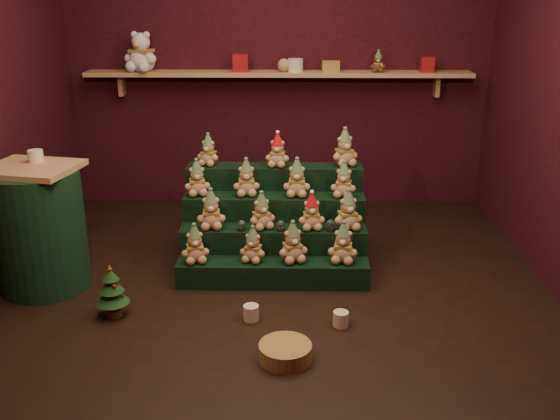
{
  "coord_description": "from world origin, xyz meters",
  "views": [
    {
      "loc": [
        0.12,
        -4.03,
        2.07
      ],
      "look_at": [
        0.04,
        0.25,
        0.53
      ],
      "focal_mm": 40.0,
      "sensor_mm": 36.0,
      "label": 1
    }
  ],
  "objects_px": {
    "riser_tier_front": "(273,273)",
    "snow_globe_c": "(330,225)",
    "mini_christmas_tree": "(112,291)",
    "brown_bear": "(378,61)",
    "snow_globe_b": "(281,226)",
    "side_table": "(40,228)",
    "white_bear": "(141,46)",
    "mug_left": "(251,313)",
    "snow_globe_a": "(242,225)",
    "mug_right": "(341,319)",
    "wicker_basket": "(285,352)"
  },
  "relations": [
    {
      "from": "riser_tier_front",
      "to": "snow_globe_c",
      "type": "bearing_deg",
      "value": 20.68
    },
    {
      "from": "mini_christmas_tree",
      "to": "brown_bear",
      "type": "bearing_deg",
      "value": 48.38
    },
    {
      "from": "riser_tier_front",
      "to": "snow_globe_b",
      "type": "distance_m",
      "value": 0.35
    },
    {
      "from": "side_table",
      "to": "mini_christmas_tree",
      "type": "xyz_separation_m",
      "value": [
        0.61,
        -0.44,
        -0.27
      ]
    },
    {
      "from": "side_table",
      "to": "brown_bear",
      "type": "relative_size",
      "value": 4.71
    },
    {
      "from": "white_bear",
      "to": "brown_bear",
      "type": "relative_size",
      "value": 2.35
    },
    {
      "from": "riser_tier_front",
      "to": "white_bear",
      "type": "distance_m",
      "value": 2.59
    },
    {
      "from": "white_bear",
      "to": "brown_bear",
      "type": "height_order",
      "value": "white_bear"
    },
    {
      "from": "riser_tier_front",
      "to": "snow_globe_b",
      "type": "relative_size",
      "value": 17.12
    },
    {
      "from": "snow_globe_c",
      "to": "mug_left",
      "type": "bearing_deg",
      "value": -128.95
    },
    {
      "from": "snow_globe_a",
      "to": "mini_christmas_tree",
      "type": "distance_m",
      "value": 1.06
    },
    {
      "from": "brown_bear",
      "to": "white_bear",
      "type": "bearing_deg",
      "value": -176.51
    },
    {
      "from": "snow_globe_a",
      "to": "mug_right",
      "type": "height_order",
      "value": "snow_globe_a"
    },
    {
      "from": "riser_tier_front",
      "to": "snow_globe_a",
      "type": "xyz_separation_m",
      "value": [
        -0.23,
        0.16,
        0.31
      ]
    },
    {
      "from": "snow_globe_b",
      "to": "mini_christmas_tree",
      "type": "bearing_deg",
      "value": -149.68
    },
    {
      "from": "mini_christmas_tree",
      "to": "brown_bear",
      "type": "xyz_separation_m",
      "value": [
        1.97,
        2.22,
        1.23
      ]
    },
    {
      "from": "snow_globe_b",
      "to": "mini_christmas_tree",
      "type": "xyz_separation_m",
      "value": [
        -1.1,
        -0.64,
        -0.22
      ]
    },
    {
      "from": "snow_globe_b",
      "to": "snow_globe_c",
      "type": "xyz_separation_m",
      "value": [
        0.37,
        0.0,
        0.0
      ]
    },
    {
      "from": "snow_globe_c",
      "to": "mug_left",
      "type": "xyz_separation_m",
      "value": [
        -0.55,
        -0.68,
        -0.35
      ]
    },
    {
      "from": "mug_left",
      "to": "riser_tier_front",
      "type": "bearing_deg",
      "value": 76.28
    },
    {
      "from": "wicker_basket",
      "to": "snow_globe_a",
      "type": "bearing_deg",
      "value": 106.42
    },
    {
      "from": "side_table",
      "to": "mug_right",
      "type": "xyz_separation_m",
      "value": [
        2.11,
        -0.54,
        -0.4
      ]
    },
    {
      "from": "brown_bear",
      "to": "mug_right",
      "type": "bearing_deg",
      "value": -97.96
    },
    {
      "from": "mug_left",
      "to": "snow_globe_c",
      "type": "bearing_deg",
      "value": 51.05
    },
    {
      "from": "snow_globe_b",
      "to": "mug_left",
      "type": "height_order",
      "value": "snow_globe_b"
    },
    {
      "from": "snow_globe_b",
      "to": "mini_christmas_tree",
      "type": "height_order",
      "value": "snow_globe_b"
    },
    {
      "from": "snow_globe_c",
      "to": "side_table",
      "type": "bearing_deg",
      "value": -174.28
    },
    {
      "from": "snow_globe_b",
      "to": "snow_globe_c",
      "type": "height_order",
      "value": "snow_globe_c"
    },
    {
      "from": "riser_tier_front",
      "to": "mug_right",
      "type": "relative_size",
      "value": 14.0
    },
    {
      "from": "white_bear",
      "to": "wicker_basket",
      "type": "bearing_deg",
      "value": -45.04
    },
    {
      "from": "riser_tier_front",
      "to": "brown_bear",
      "type": "xyz_separation_m",
      "value": [
        0.93,
        1.74,
        1.33
      ]
    },
    {
      "from": "mug_right",
      "to": "riser_tier_front",
      "type": "bearing_deg",
      "value": 127.69
    },
    {
      "from": "mug_right",
      "to": "wicker_basket",
      "type": "bearing_deg",
      "value": -132.26
    },
    {
      "from": "mug_left",
      "to": "wicker_basket",
      "type": "height_order",
      "value": "mug_left"
    },
    {
      "from": "snow_globe_b",
      "to": "riser_tier_front",
      "type": "bearing_deg",
      "value": -109.63
    },
    {
      "from": "wicker_basket",
      "to": "mug_right",
      "type": "bearing_deg",
      "value": 47.74
    },
    {
      "from": "brown_bear",
      "to": "snow_globe_b",
      "type": "bearing_deg",
      "value": -115.43
    },
    {
      "from": "riser_tier_front",
      "to": "brown_bear",
      "type": "relative_size",
      "value": 7.22
    },
    {
      "from": "mini_christmas_tree",
      "to": "wicker_basket",
      "type": "xyz_separation_m",
      "value": [
        1.15,
        -0.5,
        -0.13
      ]
    },
    {
      "from": "mini_christmas_tree",
      "to": "wicker_basket",
      "type": "distance_m",
      "value": 1.26
    },
    {
      "from": "mug_right",
      "to": "white_bear",
      "type": "xyz_separation_m",
      "value": [
        -1.71,
        2.33,
        1.5
      ]
    },
    {
      "from": "snow_globe_c",
      "to": "mug_right",
      "type": "distance_m",
      "value": 0.83
    },
    {
      "from": "riser_tier_front",
      "to": "side_table",
      "type": "height_order",
      "value": "side_table"
    },
    {
      "from": "riser_tier_front",
      "to": "snow_globe_b",
      "type": "height_order",
      "value": "snow_globe_b"
    },
    {
      "from": "brown_bear",
      "to": "mug_left",
      "type": "bearing_deg",
      "value": -111.55
    },
    {
      "from": "snow_globe_a",
      "to": "brown_bear",
      "type": "xyz_separation_m",
      "value": [
        1.16,
        1.58,
        1.02
      ]
    },
    {
      "from": "snow_globe_a",
      "to": "mug_left",
      "type": "xyz_separation_m",
      "value": [
        0.11,
        -0.68,
        -0.35
      ]
    },
    {
      "from": "mug_right",
      "to": "brown_bear",
      "type": "relative_size",
      "value": 0.52
    },
    {
      "from": "riser_tier_front",
      "to": "wicker_basket",
      "type": "bearing_deg",
      "value": -84.1
    },
    {
      "from": "snow_globe_b",
      "to": "wicker_basket",
      "type": "height_order",
      "value": "snow_globe_b"
    }
  ]
}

